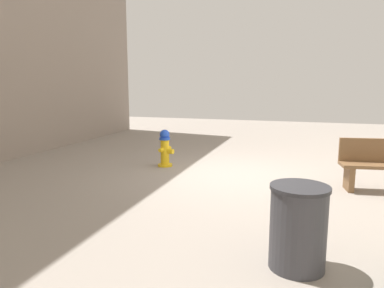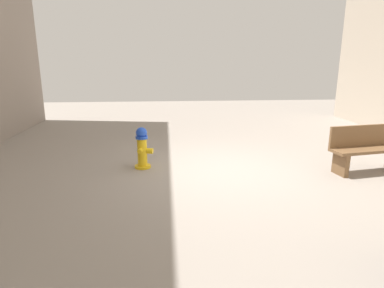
# 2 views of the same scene
# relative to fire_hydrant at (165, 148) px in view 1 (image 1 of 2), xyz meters

# --- Properties ---
(ground_plane) EXTENTS (23.40, 23.40, 0.00)m
(ground_plane) POSITION_rel_fire_hydrant_xyz_m (-1.64, 0.31, -0.44)
(ground_plane) COLOR gray
(fire_hydrant) EXTENTS (0.41, 0.43, 0.88)m
(fire_hydrant) POSITION_rel_fire_hydrant_xyz_m (0.00, 0.00, 0.00)
(fire_hydrant) COLOR gold
(fire_hydrant) RESTS_ON ground_plane
(trash_bin) EXTENTS (0.62, 0.62, 0.91)m
(trash_bin) POSITION_rel_fire_hydrant_xyz_m (-3.12, 4.00, 0.02)
(trash_bin) COLOR #38383D
(trash_bin) RESTS_ON ground_plane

